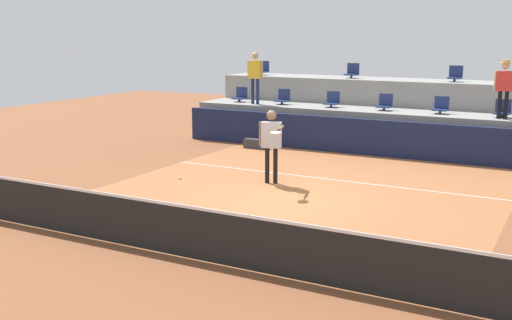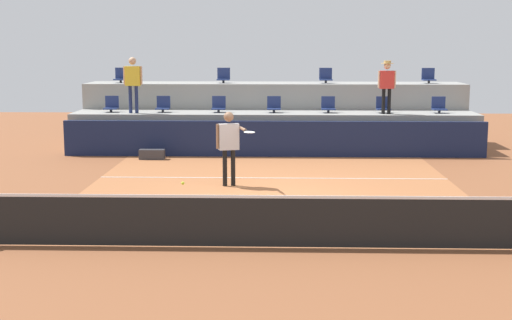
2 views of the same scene
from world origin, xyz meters
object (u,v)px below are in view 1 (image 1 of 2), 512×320
stadium_chair_lower_mid_left (332,101)px  stadium_chair_upper_left (352,72)px  stadium_chair_lower_left (283,98)px  stadium_chair_upper_right (455,75)px  stadium_chair_upper_far_left (263,69)px  tennis_ball (180,179)px  stadium_chair_lower_right (503,110)px  spectator_with_hat (504,83)px  tennis_player (271,138)px  stadium_chair_lower_center (385,103)px  equipment_bag (256,144)px  stadium_chair_lower_mid_right (441,107)px  spectator_in_grey (255,72)px  stadium_chair_lower_far_left (241,96)px

stadium_chair_lower_mid_left → stadium_chair_upper_left: (0.03, 1.80, 0.85)m
stadium_chair_lower_left → stadium_chair_upper_right: stadium_chair_upper_right is taller
stadium_chair_upper_far_left → tennis_ball: 11.17m
stadium_chair_lower_right → spectator_with_hat: size_ratio=0.31×
stadium_chair_lower_mid_left → stadium_chair_upper_right: (3.56, 1.80, 0.85)m
tennis_player → stadium_chair_upper_left: bearing=95.3°
stadium_chair_lower_mid_left → stadium_chair_upper_left: stadium_chair_upper_left is taller
stadium_chair_lower_right → stadium_chair_upper_left: size_ratio=1.00×
stadium_chair_lower_left → stadium_chair_lower_center: size_ratio=1.00×
stadium_chair_lower_left → stadium_chair_lower_right: 7.11m
stadium_chair_lower_right → stadium_chair_upper_left: (-5.27, 1.80, 0.85)m
equipment_bag → tennis_ball: bearing=-74.9°
tennis_player → equipment_bag: size_ratio=2.40×
stadium_chair_lower_mid_left → stadium_chair_lower_mid_right: size_ratio=1.00×
stadium_chair_upper_left → stadium_chair_lower_center: bearing=-45.6°
stadium_chair_lower_center → stadium_chair_lower_right: 3.51m
stadium_chair_lower_mid_left → stadium_chair_lower_right: same height
stadium_chair_lower_right → tennis_ball: 10.22m
stadium_chair_lower_mid_left → stadium_chair_lower_center: same height
spectator_with_hat → tennis_ball: bearing=-123.0°
stadium_chair_upper_far_left → spectator_in_grey: bearing=-68.7°
stadium_chair_lower_left → stadium_chair_upper_far_left: (-1.74, 1.80, 0.85)m
stadium_chair_lower_left → stadium_chair_upper_far_left: 2.64m
stadium_chair_lower_far_left → tennis_player: size_ratio=0.28×
stadium_chair_lower_right → tennis_player: (-4.56, -5.90, -0.33)m
stadium_chair_lower_mid_left → stadium_chair_lower_center: bearing=0.0°
spectator_in_grey → stadium_chair_upper_far_left: bearing=111.3°
stadium_chair_lower_far_left → spectator_in_grey: 1.24m
stadium_chair_lower_far_left → stadium_chair_lower_mid_left: size_ratio=1.00×
tennis_ball → equipment_bag: 7.05m
stadium_chair_lower_mid_left → tennis_player: size_ratio=0.28×
stadium_chair_lower_mid_right → stadium_chair_upper_left: (-3.51, 1.80, 0.85)m
stadium_chair_lower_center → spectator_with_hat: 3.66m
stadium_chair_lower_far_left → stadium_chair_upper_left: size_ratio=1.00×
spectator_in_grey → stadium_chair_upper_right: bearing=19.3°
stadium_chair_upper_right → spectator_in_grey: (-6.25, -2.18, 0.02)m
stadium_chair_upper_left → spectator_in_grey: bearing=-141.2°
stadium_chair_lower_right → spectator_in_grey: bearing=-177.3°
stadium_chair_lower_far_left → stadium_chair_lower_mid_right: same height
stadium_chair_lower_mid_left → stadium_chair_upper_left: size_ratio=1.00×
stadium_chair_lower_far_left → equipment_bag: 2.81m
stadium_chair_lower_center → tennis_player: size_ratio=0.28×
stadium_chair_upper_far_left → tennis_player: 8.89m
stadium_chair_lower_mid_left → stadium_chair_upper_right: bearing=26.8°
stadium_chair_lower_right → spectator_in_grey: (-7.99, -0.38, 0.87)m
stadium_chair_lower_mid_left → spectator_in_grey: (-2.69, -0.38, 0.87)m
spectator_in_grey → tennis_ball: (2.66, -8.28, -1.72)m
stadium_chair_upper_far_left → tennis_player: bearing=-60.9°
spectator_in_grey → equipment_bag: size_ratio=2.34×
tennis_player → tennis_ball: 2.92m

